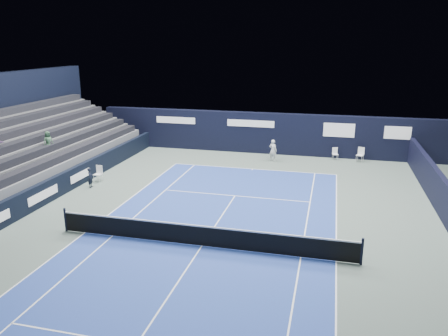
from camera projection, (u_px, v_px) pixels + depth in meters
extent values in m
plane|color=#4D5B53|center=(214.00, 227.00, 20.16)|extent=(48.00, 48.00, 0.00)
cube|color=navy|center=(202.00, 246.00, 18.30)|extent=(10.97, 23.77, 0.01)
cube|color=black|center=(444.00, 199.00, 21.20)|extent=(0.30, 22.00, 1.80)
cube|color=silver|center=(335.00, 154.00, 31.58)|extent=(0.46, 0.45, 0.04)
cube|color=silver|center=(335.00, 150.00, 31.68)|extent=(0.38, 0.12, 0.46)
cylinder|color=silver|center=(337.00, 156.00, 31.79)|extent=(0.02, 0.02, 0.41)
cylinder|color=silver|center=(332.00, 156.00, 31.79)|extent=(0.02, 0.02, 0.41)
cylinder|color=silver|center=(338.00, 158.00, 31.48)|extent=(0.02, 0.02, 0.41)
cylinder|color=silver|center=(333.00, 158.00, 31.49)|extent=(0.02, 0.02, 0.41)
cube|color=white|center=(335.00, 149.00, 31.68)|extent=(0.32, 0.14, 0.30)
cube|color=silver|center=(360.00, 155.00, 31.01)|extent=(0.58, 0.57, 0.04)
cube|color=silver|center=(361.00, 151.00, 31.10)|extent=(0.44, 0.19, 0.55)
cylinder|color=silver|center=(363.00, 158.00, 31.12)|extent=(0.03, 0.03, 0.48)
cylinder|color=silver|center=(358.00, 158.00, 31.33)|extent=(0.03, 0.03, 0.48)
cylinder|color=silver|center=(362.00, 159.00, 30.82)|extent=(0.03, 0.03, 0.48)
cylinder|color=silver|center=(356.00, 159.00, 31.04)|extent=(0.03, 0.03, 0.48)
cube|color=white|center=(98.00, 174.00, 26.63)|extent=(0.48, 0.46, 0.04)
cube|color=white|center=(99.00, 169.00, 26.73)|extent=(0.44, 0.08, 0.52)
cylinder|color=white|center=(102.00, 177.00, 26.79)|extent=(0.03, 0.03, 0.46)
cylinder|color=white|center=(97.00, 177.00, 26.91)|extent=(0.03, 0.03, 0.46)
cylinder|color=white|center=(99.00, 179.00, 26.47)|extent=(0.03, 0.03, 0.46)
cylinder|color=white|center=(94.00, 178.00, 26.59)|extent=(0.03, 0.03, 0.46)
imported|color=black|center=(90.00, 178.00, 25.54)|extent=(0.36, 0.48, 1.18)
cube|color=white|center=(253.00, 169.00, 29.37)|extent=(10.97, 0.06, 0.00)
cube|color=white|center=(336.00, 261.00, 17.02)|extent=(0.06, 23.77, 0.00)
cube|color=white|center=(85.00, 233.00, 19.57)|extent=(0.06, 23.77, 0.00)
cube|color=white|center=(301.00, 257.00, 17.34)|extent=(0.06, 23.77, 0.00)
cube|color=white|center=(113.00, 236.00, 19.25)|extent=(0.06, 23.77, 0.00)
cube|color=white|center=(235.00, 196.00, 24.26)|extent=(8.23, 0.06, 0.00)
cube|color=white|center=(202.00, 246.00, 18.30)|extent=(0.06, 12.80, 0.00)
cube|color=white|center=(252.00, 170.00, 29.23)|extent=(0.06, 0.30, 0.00)
cylinder|color=black|center=(362.00, 251.00, 16.66)|extent=(0.10, 0.10, 1.10)
cylinder|color=black|center=(65.00, 220.00, 19.63)|extent=(0.10, 0.10, 1.10)
cube|color=black|center=(202.00, 236.00, 18.17)|extent=(12.80, 0.03, 0.86)
cube|color=white|center=(201.00, 226.00, 18.05)|extent=(12.80, 0.05, 0.06)
cube|color=black|center=(264.00, 133.00, 33.24)|extent=(26.00, 0.60, 3.10)
cube|color=silver|center=(176.00, 120.00, 34.36)|extent=(3.20, 0.02, 0.50)
cube|color=silver|center=(251.00, 123.00, 32.97)|extent=(3.60, 0.02, 0.50)
cube|color=silver|center=(339.00, 130.00, 31.51)|extent=(2.20, 0.02, 1.00)
cube|color=silver|center=(398.00, 133.00, 30.58)|extent=(1.80, 0.02, 0.90)
cube|color=black|center=(78.00, 176.00, 25.93)|extent=(0.30, 22.00, 1.20)
cube|color=silver|center=(43.00, 195.00, 22.63)|extent=(0.02, 2.40, 0.45)
cube|color=silver|center=(80.00, 176.00, 25.89)|extent=(0.02, 2.00, 0.45)
cube|color=#535356|center=(78.00, 167.00, 26.94)|extent=(0.90, 16.00, 1.65)
cube|color=#4B4B4D|center=(65.00, 162.00, 27.08)|extent=(0.90, 16.00, 2.10)
cube|color=#535356|center=(51.00, 158.00, 27.23)|extent=(0.90, 16.00, 2.55)
cube|color=#4B4B4D|center=(38.00, 153.00, 27.37)|extent=(0.90, 16.00, 3.00)
cube|color=#4B4B4D|center=(26.00, 149.00, 27.52)|extent=(0.90, 16.00, 3.45)
cube|color=#4D4D50|center=(13.00, 145.00, 27.67)|extent=(0.90, 16.00, 3.90)
cube|color=black|center=(76.00, 151.00, 26.65)|extent=(0.63, 15.20, 0.40)
cube|color=black|center=(62.00, 143.00, 26.73)|extent=(0.63, 15.20, 0.40)
cube|color=black|center=(49.00, 135.00, 26.82)|extent=(0.63, 15.20, 0.40)
cube|color=black|center=(35.00, 127.00, 26.90)|extent=(0.63, 15.20, 0.40)
cube|color=black|center=(22.00, 119.00, 26.98)|extent=(0.63, 15.20, 0.40)
cube|color=black|center=(8.00, 111.00, 27.07)|extent=(0.63, 15.20, 0.40)
cube|color=black|center=(0.00, 125.00, 27.49)|extent=(0.60, 18.00, 6.40)
imported|color=#34573B|center=(48.00, 141.00, 25.36)|extent=(0.57, 0.67, 1.17)
imported|color=silver|center=(273.00, 150.00, 31.13)|extent=(0.67, 0.55, 1.57)
cylinder|color=black|center=(270.00, 148.00, 30.81)|extent=(0.03, 0.29, 0.13)
torus|color=black|center=(270.00, 147.00, 30.55)|extent=(0.30, 0.13, 0.29)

